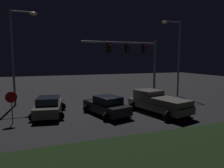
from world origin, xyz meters
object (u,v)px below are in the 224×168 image
at_px(street_lamp_left, 17,47).
at_px(stop_sign, 11,101).
at_px(car_sedan, 49,106).
at_px(car_sedan_far, 106,106).
at_px(pickup_truck, 157,101).
at_px(street_lamp_right, 176,50).
at_px(traffic_signal_gantry, 135,54).

relative_size(street_lamp_left, stop_sign, 4.01).
height_order(car_sedan, car_sedan_far, same).
height_order(pickup_truck, car_sedan_far, pickup_truck).
bearing_deg(street_lamp_right, traffic_signal_gantry, -176.89).
xyz_separation_m(street_lamp_right, stop_sign, (-16.94, -4.88, -3.90)).
bearing_deg(car_sedan_far, stop_sign, 74.32).
relative_size(pickup_truck, car_sedan_far, 1.21).
xyz_separation_m(car_sedan, traffic_signal_gantry, (9.08, 3.27, 4.16)).
bearing_deg(car_sedan, street_lamp_right, -66.60).
height_order(car_sedan, stop_sign, stop_sign).
xyz_separation_m(car_sedan, stop_sign, (-2.46, -1.31, 0.82)).
distance_m(traffic_signal_gantry, stop_sign, 12.86).
bearing_deg(stop_sign, car_sedan_far, -0.35).
distance_m(car_sedan_far, traffic_signal_gantry, 7.84).
relative_size(car_sedan_far, traffic_signal_gantry, 0.57).
bearing_deg(stop_sign, street_lamp_left, 89.44).
height_order(car_sedan_far, street_lamp_right, street_lamp_right).
bearing_deg(street_lamp_right, street_lamp_left, 175.52).
relative_size(pickup_truck, car_sedan, 1.23).
bearing_deg(pickup_truck, traffic_signal_gantry, -20.99).
bearing_deg(car_sedan, car_sedan_far, -97.89).
bearing_deg(traffic_signal_gantry, street_lamp_left, 172.00).
height_order(car_sedan, traffic_signal_gantry, traffic_signal_gantry).
xyz_separation_m(car_sedan, street_lamp_left, (-2.40, 4.89, 4.80)).
xyz_separation_m(street_lamp_left, stop_sign, (-0.06, -6.20, -3.98)).
bearing_deg(car_sedan, pickup_truck, -95.89).
relative_size(pickup_truck, street_lamp_right, 0.65).
xyz_separation_m(traffic_signal_gantry, stop_sign, (-11.54, -4.59, -3.34)).
xyz_separation_m(car_sedan_far, stop_sign, (-6.77, 0.04, 0.82)).
xyz_separation_m(car_sedan, street_lamp_right, (14.47, 3.56, 4.72)).
xyz_separation_m(traffic_signal_gantry, street_lamp_right, (5.39, 0.29, 0.56)).
relative_size(pickup_truck, stop_sign, 2.56).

